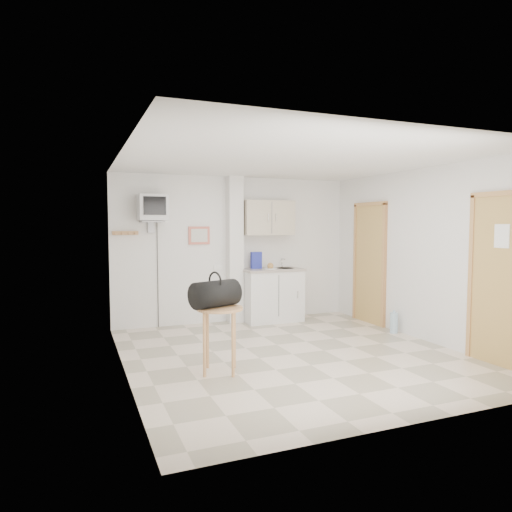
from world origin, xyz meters
name	(u,v)px	position (x,y,z in m)	size (l,w,h in m)	color
ground	(293,354)	(0.00, 0.00, 0.00)	(4.50, 4.50, 0.00)	beige
room_envelope	(307,236)	(0.24, 0.09, 1.54)	(4.24, 4.54, 2.55)	white
kitchenette	(271,275)	(0.57, 2.00, 0.80)	(1.03, 0.58, 2.10)	white
crt_television	(153,208)	(-1.45, 2.02, 1.94)	(0.44, 0.45, 2.15)	slate
round_table	(220,319)	(-1.09, -0.34, 0.62)	(0.53, 0.53, 0.75)	#A26C3F
duffel_bag	(215,294)	(-1.14, -0.33, 0.91)	(0.62, 0.48, 0.41)	black
water_bottle	(394,323)	(1.98, 0.46, 0.16)	(0.12, 0.12, 0.36)	#A1C1D6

